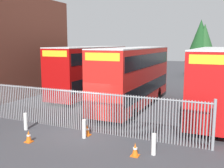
{
  "coord_description": "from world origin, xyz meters",
  "views": [
    {
      "loc": [
        7.15,
        -11.99,
        4.76
      ],
      "look_at": [
        0.0,
        4.0,
        2.0
      ],
      "focal_mm": 42.02,
      "sensor_mm": 36.0,
      "label": 1
    }
  ],
  "objects_px": {
    "bollard_near_right": "(154,144)",
    "traffic_cone_by_gate": "(87,130)",
    "bollard_near_left": "(26,121)",
    "double_decker_bus_behind_fence_left": "(216,79)",
    "traffic_cone_mid_forecourt": "(135,150)",
    "double_decker_bus_behind_fence_right": "(91,69)",
    "traffic_cone_near_kerb": "(29,136)",
    "double_decker_bus_near_gate": "(134,75)",
    "bollard_center_front": "(84,129)"
  },
  "relations": [
    {
      "from": "double_decker_bus_behind_fence_right",
      "to": "traffic_cone_mid_forecourt",
      "type": "relative_size",
      "value": 18.32
    },
    {
      "from": "double_decker_bus_near_gate",
      "to": "traffic_cone_mid_forecourt",
      "type": "xyz_separation_m",
      "value": [
        3.01,
        -8.36,
        -2.13
      ]
    },
    {
      "from": "double_decker_bus_near_gate",
      "to": "bollard_near_left",
      "type": "relative_size",
      "value": 11.38
    },
    {
      "from": "double_decker_bus_behind_fence_left",
      "to": "bollard_near_right",
      "type": "height_order",
      "value": "double_decker_bus_behind_fence_left"
    },
    {
      "from": "bollard_near_left",
      "to": "traffic_cone_by_gate",
      "type": "bearing_deg",
      "value": 9.76
    },
    {
      "from": "double_decker_bus_behind_fence_right",
      "to": "bollard_near_right",
      "type": "height_order",
      "value": "double_decker_bus_behind_fence_right"
    },
    {
      "from": "double_decker_bus_behind_fence_right",
      "to": "traffic_cone_mid_forecourt",
      "type": "distance_m",
      "value": 13.71
    },
    {
      "from": "double_decker_bus_behind_fence_left",
      "to": "bollard_center_front",
      "type": "relative_size",
      "value": 11.38
    },
    {
      "from": "bollard_near_right",
      "to": "traffic_cone_near_kerb",
      "type": "bearing_deg",
      "value": -169.91
    },
    {
      "from": "double_decker_bus_behind_fence_left",
      "to": "bollard_center_front",
      "type": "xyz_separation_m",
      "value": [
        -5.76,
        -7.26,
        -1.95
      ]
    },
    {
      "from": "traffic_cone_mid_forecourt",
      "to": "bollard_center_front",
      "type": "bearing_deg",
      "value": 162.32
    },
    {
      "from": "traffic_cone_near_kerb",
      "to": "double_decker_bus_near_gate",
      "type": "bearing_deg",
      "value": 76.11
    },
    {
      "from": "traffic_cone_mid_forecourt",
      "to": "traffic_cone_near_kerb",
      "type": "relative_size",
      "value": 1.0
    },
    {
      "from": "double_decker_bus_near_gate",
      "to": "bollard_near_left",
      "type": "distance_m",
      "value": 8.65
    },
    {
      "from": "traffic_cone_by_gate",
      "to": "double_decker_bus_behind_fence_left",
      "type": "bearing_deg",
      "value": 49.75
    },
    {
      "from": "traffic_cone_by_gate",
      "to": "traffic_cone_near_kerb",
      "type": "bearing_deg",
      "value": -137.22
    },
    {
      "from": "bollard_near_left",
      "to": "traffic_cone_near_kerb",
      "type": "bearing_deg",
      "value": -44.01
    },
    {
      "from": "double_decker_bus_behind_fence_right",
      "to": "traffic_cone_by_gate",
      "type": "relative_size",
      "value": 18.32
    },
    {
      "from": "bollard_center_front",
      "to": "bollard_near_right",
      "type": "height_order",
      "value": "same"
    },
    {
      "from": "traffic_cone_by_gate",
      "to": "traffic_cone_mid_forecourt",
      "type": "height_order",
      "value": "same"
    },
    {
      "from": "bollard_center_front",
      "to": "traffic_cone_mid_forecourt",
      "type": "height_order",
      "value": "bollard_center_front"
    },
    {
      "from": "double_decker_bus_near_gate",
      "to": "bollard_near_left",
      "type": "height_order",
      "value": "double_decker_bus_near_gate"
    },
    {
      "from": "bollard_near_right",
      "to": "traffic_cone_by_gate",
      "type": "bearing_deg",
      "value": 166.35
    },
    {
      "from": "traffic_cone_mid_forecourt",
      "to": "double_decker_bus_near_gate",
      "type": "bearing_deg",
      "value": 109.79
    },
    {
      "from": "double_decker_bus_behind_fence_right",
      "to": "traffic_cone_near_kerb",
      "type": "relative_size",
      "value": 18.32
    },
    {
      "from": "double_decker_bus_behind_fence_left",
      "to": "traffic_cone_near_kerb",
      "type": "xyz_separation_m",
      "value": [
        -7.94,
        -8.84,
        -2.13
      ]
    },
    {
      "from": "bollard_near_left",
      "to": "traffic_cone_by_gate",
      "type": "distance_m",
      "value": 3.59
    },
    {
      "from": "traffic_cone_mid_forecourt",
      "to": "traffic_cone_by_gate",
      "type": "bearing_deg",
      "value": 156.2
    },
    {
      "from": "traffic_cone_mid_forecourt",
      "to": "bollard_near_right",
      "type": "bearing_deg",
      "value": 33.41
    },
    {
      "from": "double_decker_bus_behind_fence_left",
      "to": "traffic_cone_by_gate",
      "type": "distance_m",
      "value": 9.25
    },
    {
      "from": "double_decker_bus_near_gate",
      "to": "double_decker_bus_behind_fence_left",
      "type": "relative_size",
      "value": 1.0
    },
    {
      "from": "traffic_cone_near_kerb",
      "to": "traffic_cone_by_gate",
      "type": "bearing_deg",
      "value": 42.78
    },
    {
      "from": "double_decker_bus_behind_fence_right",
      "to": "bollard_center_front",
      "type": "distance_m",
      "value": 11.27
    },
    {
      "from": "double_decker_bus_near_gate",
      "to": "traffic_cone_by_gate",
      "type": "distance_m",
      "value": 7.31
    },
    {
      "from": "traffic_cone_mid_forecourt",
      "to": "bollard_near_left",
      "type": "bearing_deg",
      "value": 173.48
    },
    {
      "from": "bollard_near_left",
      "to": "traffic_cone_mid_forecourt",
      "type": "bearing_deg",
      "value": -6.52
    },
    {
      "from": "double_decker_bus_behind_fence_left",
      "to": "bollard_near_left",
      "type": "xyz_separation_m",
      "value": [
        -9.35,
        -7.47,
        -1.95
      ]
    },
    {
      "from": "double_decker_bus_near_gate",
      "to": "bollard_near_right",
      "type": "height_order",
      "value": "double_decker_bus_near_gate"
    },
    {
      "from": "bollard_near_right",
      "to": "traffic_cone_by_gate",
      "type": "xyz_separation_m",
      "value": [
        -3.78,
        0.92,
        -0.19
      ]
    },
    {
      "from": "bollard_near_right",
      "to": "traffic_cone_by_gate",
      "type": "relative_size",
      "value": 1.61
    },
    {
      "from": "double_decker_bus_near_gate",
      "to": "bollard_near_left",
      "type": "bearing_deg",
      "value": -115.49
    },
    {
      "from": "bollard_center_front",
      "to": "traffic_cone_near_kerb",
      "type": "relative_size",
      "value": 1.61
    },
    {
      "from": "bollard_center_front",
      "to": "bollard_near_left",
      "type": "bearing_deg",
      "value": -176.59
    },
    {
      "from": "double_decker_bus_behind_fence_right",
      "to": "traffic_cone_near_kerb",
      "type": "xyz_separation_m",
      "value": [
        2.82,
        -11.49,
        -2.13
      ]
    },
    {
      "from": "double_decker_bus_near_gate",
      "to": "bollard_center_front",
      "type": "height_order",
      "value": "double_decker_bus_near_gate"
    },
    {
      "from": "double_decker_bus_behind_fence_left",
      "to": "bollard_near_left",
      "type": "height_order",
      "value": "double_decker_bus_behind_fence_left"
    },
    {
      "from": "traffic_cone_by_gate",
      "to": "traffic_cone_mid_forecourt",
      "type": "relative_size",
      "value": 1.0
    },
    {
      "from": "double_decker_bus_near_gate",
      "to": "traffic_cone_mid_forecourt",
      "type": "bearing_deg",
      "value": -70.21
    },
    {
      "from": "traffic_cone_mid_forecourt",
      "to": "traffic_cone_near_kerb",
      "type": "height_order",
      "value": "same"
    },
    {
      "from": "double_decker_bus_near_gate",
      "to": "traffic_cone_mid_forecourt",
      "type": "relative_size",
      "value": 18.32
    }
  ]
}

